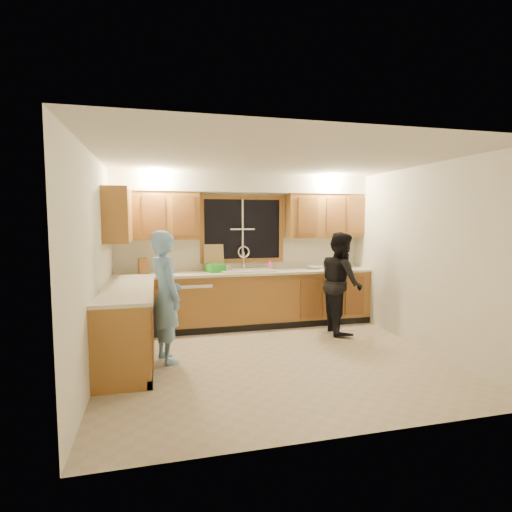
% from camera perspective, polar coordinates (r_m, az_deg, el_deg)
% --- Properties ---
extents(floor, '(4.20, 4.20, 0.00)m').
position_cam_1_polar(floor, '(5.25, 2.60, -14.44)').
color(floor, tan).
rests_on(floor, ground).
extents(ceiling, '(4.20, 4.20, 0.00)m').
position_cam_1_polar(ceiling, '(4.99, 2.73, 13.68)').
color(ceiling, silver).
extents(wall_back, '(4.20, 0.00, 4.20)m').
position_cam_1_polar(wall_back, '(6.80, -1.95, 0.91)').
color(wall_back, silver).
rests_on(wall_back, ground).
extents(wall_left, '(0.00, 3.80, 3.80)m').
position_cam_1_polar(wall_left, '(4.81, -22.08, -1.33)').
color(wall_left, silver).
rests_on(wall_left, ground).
extents(wall_right, '(0.00, 3.80, 3.80)m').
position_cam_1_polar(wall_right, '(5.92, 22.52, -0.16)').
color(wall_right, silver).
rests_on(wall_right, ground).
extents(base_cabinets_back, '(4.20, 0.60, 0.88)m').
position_cam_1_polar(base_cabinets_back, '(6.62, -1.38, -6.29)').
color(base_cabinets_back, '#A0692E').
rests_on(base_cabinets_back, ground).
extents(base_cabinets_left, '(0.60, 1.90, 0.88)m').
position_cam_1_polar(base_cabinets_left, '(5.27, -17.95, -9.61)').
color(base_cabinets_left, '#A0692E').
rests_on(base_cabinets_left, ground).
extents(countertop_back, '(4.20, 0.63, 0.04)m').
position_cam_1_polar(countertop_back, '(6.53, -1.36, -2.36)').
color(countertop_back, beige).
rests_on(countertop_back, base_cabinets_back).
extents(countertop_left, '(0.63, 1.90, 0.04)m').
position_cam_1_polar(countertop_left, '(5.17, -17.93, -4.67)').
color(countertop_left, beige).
rests_on(countertop_left, base_cabinets_left).
extents(upper_cabinets_left, '(1.35, 0.33, 0.75)m').
position_cam_1_polar(upper_cabinets_left, '(6.47, -14.15, 5.62)').
color(upper_cabinets_left, '#A0692E').
rests_on(upper_cabinets_left, wall_back).
extents(upper_cabinets_right, '(1.35, 0.33, 0.75)m').
position_cam_1_polar(upper_cabinets_right, '(7.06, 9.76, 5.66)').
color(upper_cabinets_right, '#A0692E').
rests_on(upper_cabinets_right, wall_back).
extents(upper_cabinets_return, '(0.33, 0.90, 0.75)m').
position_cam_1_polar(upper_cabinets_return, '(5.87, -19.16, 5.53)').
color(upper_cabinets_return, '#A0692E').
rests_on(upper_cabinets_return, wall_left).
extents(soffit, '(4.20, 0.35, 0.30)m').
position_cam_1_polar(soffit, '(6.63, -1.66, 10.30)').
color(soffit, white).
rests_on(soffit, wall_back).
extents(window_frame, '(1.44, 0.03, 1.14)m').
position_cam_1_polar(window_frame, '(6.77, -1.94, 3.85)').
color(window_frame, black).
rests_on(window_frame, wall_back).
extents(sink, '(0.86, 0.52, 0.57)m').
position_cam_1_polar(sink, '(6.56, -1.39, -2.65)').
color(sink, silver).
rests_on(sink, countertop_back).
extents(dishwasher, '(0.60, 0.56, 0.82)m').
position_cam_1_polar(dishwasher, '(6.49, -8.75, -6.87)').
color(dishwasher, white).
rests_on(dishwasher, floor).
extents(stove, '(0.58, 0.75, 0.90)m').
position_cam_1_polar(stove, '(4.72, -18.43, -11.26)').
color(stove, white).
rests_on(stove, floor).
extents(man, '(0.56, 0.69, 1.64)m').
position_cam_1_polar(man, '(5.08, -12.75, -5.66)').
color(man, '#74A9DB').
rests_on(man, floor).
extents(woman, '(0.68, 0.83, 1.58)m').
position_cam_1_polar(woman, '(6.36, 12.05, -3.70)').
color(woman, black).
rests_on(woman, floor).
extents(knife_block, '(0.16, 0.14, 0.24)m').
position_cam_1_polar(knife_block, '(6.51, -15.85, -1.35)').
color(knife_block, brown).
rests_on(knife_block, countertop_back).
extents(cutting_board, '(0.33, 0.12, 0.43)m').
position_cam_1_polar(cutting_board, '(6.65, -6.03, -0.20)').
color(cutting_board, tan).
rests_on(cutting_board, countertop_back).
extents(dish_crate, '(0.35, 0.33, 0.13)m').
position_cam_1_polar(dish_crate, '(6.47, -5.70, -1.68)').
color(dish_crate, '#259228').
rests_on(dish_crate, countertop_back).
extents(soap_bottle, '(0.08, 0.08, 0.17)m').
position_cam_1_polar(soap_bottle, '(6.78, 1.93, -1.19)').
color(soap_bottle, pink).
rests_on(soap_bottle, countertop_back).
extents(bowl, '(0.28, 0.28, 0.06)m').
position_cam_1_polar(bowl, '(6.90, 8.43, -1.60)').
color(bowl, silver).
rests_on(bowl, countertop_back).
extents(can_left, '(0.09, 0.09, 0.13)m').
position_cam_1_polar(can_left, '(6.35, -4.05, -1.82)').
color(can_left, beige).
rests_on(can_left, countertop_back).
extents(can_right, '(0.07, 0.07, 0.12)m').
position_cam_1_polar(can_right, '(6.36, -3.72, -1.87)').
color(can_right, beige).
rests_on(can_right, countertop_back).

